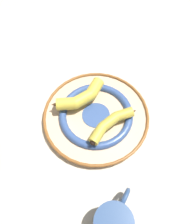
# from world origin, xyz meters

# --- Properties ---
(ground_plane) EXTENTS (2.80, 2.80, 0.00)m
(ground_plane) POSITION_xyz_m (0.00, 0.00, 0.00)
(ground_plane) COLOR beige
(decorative_bowl) EXTENTS (0.33, 0.33, 0.03)m
(decorative_bowl) POSITION_xyz_m (-0.03, 0.01, 0.01)
(decorative_bowl) COLOR beige
(decorative_bowl) RESTS_ON ground_plane
(banana_a) EXTENTS (0.14, 0.15, 0.04)m
(banana_a) POSITION_xyz_m (0.03, -0.02, 0.05)
(banana_a) COLOR yellow
(banana_a) RESTS_ON decorative_bowl
(banana_b) EXTENTS (0.12, 0.15, 0.03)m
(banana_b) POSITION_xyz_m (-0.08, 0.04, 0.05)
(banana_b) COLOR gold
(banana_b) RESTS_ON decorative_bowl
(coffee_mug) EXTENTS (0.09, 0.14, 0.08)m
(coffee_mug) POSITION_xyz_m (-0.15, 0.28, 0.04)
(coffee_mug) COLOR #335184
(coffee_mug) RESTS_ON ground_plane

